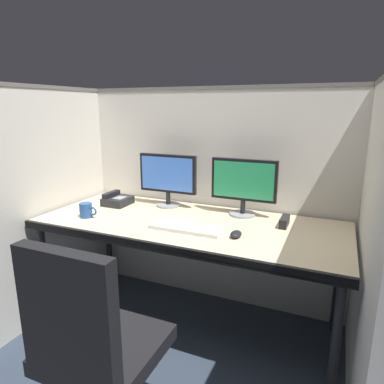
{
  "coord_description": "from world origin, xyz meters",
  "views": [
    {
      "loc": [
        0.82,
        -1.54,
        1.44
      ],
      "look_at": [
        0.0,
        0.35,
        0.92
      ],
      "focal_mm": 31.97,
      "sensor_mm": 36.0,
      "label": 1
    }
  ],
  "objects_px": {
    "monitor_right": "(244,183)",
    "office_chair": "(100,377)",
    "desk_phone": "(117,200)",
    "computer_mouse": "(236,234)",
    "red_stapler": "(284,221)",
    "monitor_left": "(168,177)",
    "desk": "(188,230)",
    "keyboard_main": "(186,228)",
    "coffee_mug": "(86,210)"
  },
  "relations": [
    {
      "from": "monitor_left",
      "to": "desk_phone",
      "type": "xyz_separation_m",
      "value": [
        -0.36,
        -0.12,
        -0.18
      ]
    },
    {
      "from": "desk_phone",
      "to": "monitor_right",
      "type": "bearing_deg",
      "value": 7.38
    },
    {
      "from": "computer_mouse",
      "to": "coffee_mug",
      "type": "xyz_separation_m",
      "value": [
        -0.99,
        -0.05,
        0.03
      ]
    },
    {
      "from": "computer_mouse",
      "to": "keyboard_main",
      "type": "bearing_deg",
      "value": -179.32
    },
    {
      "from": "monitor_left",
      "to": "desk_phone",
      "type": "bearing_deg",
      "value": -162.14
    },
    {
      "from": "monitor_left",
      "to": "office_chair",
      "type": "bearing_deg",
      "value": -76.25
    },
    {
      "from": "desk",
      "to": "red_stapler",
      "type": "relative_size",
      "value": 12.67
    },
    {
      "from": "monitor_left",
      "to": "monitor_right",
      "type": "xyz_separation_m",
      "value": [
        0.55,
        0.0,
        0.0
      ]
    },
    {
      "from": "desk",
      "to": "coffee_mug",
      "type": "bearing_deg",
      "value": -165.37
    },
    {
      "from": "monitor_right",
      "to": "desk_phone",
      "type": "height_order",
      "value": "monitor_right"
    },
    {
      "from": "monitor_left",
      "to": "red_stapler",
      "type": "distance_m",
      "value": 0.86
    },
    {
      "from": "computer_mouse",
      "to": "desk_phone",
      "type": "height_order",
      "value": "desk_phone"
    },
    {
      "from": "office_chair",
      "to": "desk_phone",
      "type": "distance_m",
      "value": 1.31
    },
    {
      "from": "monitor_left",
      "to": "red_stapler",
      "type": "bearing_deg",
      "value": -6.92
    },
    {
      "from": "office_chair",
      "to": "computer_mouse",
      "type": "relative_size",
      "value": 10.16
    },
    {
      "from": "desk",
      "to": "office_chair",
      "type": "relative_size",
      "value": 1.95
    },
    {
      "from": "desk_phone",
      "to": "red_stapler",
      "type": "distance_m",
      "value": 1.2
    },
    {
      "from": "red_stapler",
      "to": "office_chair",
      "type": "bearing_deg",
      "value": -116.9
    },
    {
      "from": "computer_mouse",
      "to": "red_stapler",
      "type": "relative_size",
      "value": 0.64
    },
    {
      "from": "coffee_mug",
      "to": "red_stapler",
      "type": "distance_m",
      "value": 1.25
    },
    {
      "from": "office_chair",
      "to": "monitor_right",
      "type": "bearing_deg",
      "value": 82.44
    },
    {
      "from": "monitor_left",
      "to": "red_stapler",
      "type": "relative_size",
      "value": 2.87
    },
    {
      "from": "desk",
      "to": "computer_mouse",
      "type": "bearing_deg",
      "value": -19.22
    },
    {
      "from": "computer_mouse",
      "to": "desk_phone",
      "type": "bearing_deg",
      "value": 164.29
    },
    {
      "from": "keyboard_main",
      "to": "coffee_mug",
      "type": "bearing_deg",
      "value": -176.22
    },
    {
      "from": "monitor_right",
      "to": "desk_phone",
      "type": "distance_m",
      "value": 0.94
    },
    {
      "from": "monitor_left",
      "to": "desk",
      "type": "bearing_deg",
      "value": -44.35
    },
    {
      "from": "keyboard_main",
      "to": "computer_mouse",
      "type": "bearing_deg",
      "value": 0.68
    },
    {
      "from": "monitor_right",
      "to": "computer_mouse",
      "type": "height_order",
      "value": "monitor_right"
    },
    {
      "from": "office_chair",
      "to": "monitor_left",
      "type": "relative_size",
      "value": 2.27
    },
    {
      "from": "red_stapler",
      "to": "keyboard_main",
      "type": "bearing_deg",
      "value": -150.15
    },
    {
      "from": "desk_phone",
      "to": "coffee_mug",
      "type": "bearing_deg",
      "value": -90.99
    },
    {
      "from": "monitor_right",
      "to": "coffee_mug",
      "type": "xyz_separation_m",
      "value": [
        -0.92,
        -0.44,
        -0.17
      ]
    },
    {
      "from": "monitor_right",
      "to": "keyboard_main",
      "type": "bearing_deg",
      "value": -119.68
    },
    {
      "from": "coffee_mug",
      "to": "desk_phone",
      "type": "bearing_deg",
      "value": 89.01
    },
    {
      "from": "monitor_left",
      "to": "desk_phone",
      "type": "relative_size",
      "value": 2.26
    },
    {
      "from": "monitor_left",
      "to": "monitor_right",
      "type": "relative_size",
      "value": 1.0
    },
    {
      "from": "desk",
      "to": "monitor_right",
      "type": "relative_size",
      "value": 4.42
    },
    {
      "from": "monitor_right",
      "to": "red_stapler",
      "type": "distance_m",
      "value": 0.36
    },
    {
      "from": "coffee_mug",
      "to": "red_stapler",
      "type": "bearing_deg",
      "value": 15.78
    },
    {
      "from": "desk",
      "to": "monitor_right",
      "type": "bearing_deg",
      "value": 45.37
    },
    {
      "from": "coffee_mug",
      "to": "red_stapler",
      "type": "height_order",
      "value": "coffee_mug"
    },
    {
      "from": "monitor_right",
      "to": "office_chair",
      "type": "bearing_deg",
      "value": -102.47
    },
    {
      "from": "desk_phone",
      "to": "coffee_mug",
      "type": "height_order",
      "value": "coffee_mug"
    },
    {
      "from": "computer_mouse",
      "to": "office_chair",
      "type": "bearing_deg",
      "value": -112.83
    },
    {
      "from": "keyboard_main",
      "to": "desk_phone",
      "type": "height_order",
      "value": "desk_phone"
    },
    {
      "from": "keyboard_main",
      "to": "computer_mouse",
      "type": "xyz_separation_m",
      "value": [
        0.3,
        0.0,
        0.01
      ]
    },
    {
      "from": "monitor_right",
      "to": "computer_mouse",
      "type": "bearing_deg",
      "value": -79.85
    },
    {
      "from": "desk",
      "to": "coffee_mug",
      "type": "relative_size",
      "value": 15.08
    },
    {
      "from": "red_stapler",
      "to": "monitor_right",
      "type": "bearing_deg",
      "value": 160.13
    }
  ]
}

